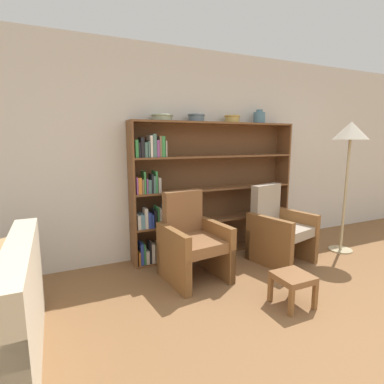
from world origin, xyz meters
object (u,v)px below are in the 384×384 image
(bowl_brass, at_px, (196,117))
(armchair_cushioned, at_px, (278,229))
(bowl_cream, at_px, (162,117))
(footstool, at_px, (293,280))
(vase_tall, at_px, (259,117))
(floor_lamp, at_px, (350,137))
(bowl_copper, at_px, (232,118))
(bookshelf, at_px, (201,191))
(armchair_leather, at_px, (192,242))

(bowl_brass, distance_m, armchair_cushioned, 1.81)
(bowl_cream, distance_m, armchair_cushioned, 2.07)
(footstool, bearing_deg, bowl_brass, 100.30)
(bowl_cream, height_order, armchair_cushioned, bowl_cream)
(vase_tall, bearing_deg, floor_lamp, -37.18)
(bowl_copper, distance_m, footstool, 2.26)
(bookshelf, xyz_separation_m, bowl_brass, (-0.09, -0.02, 0.97))
(bowl_copper, relative_size, armchair_leather, 0.22)
(vase_tall, bearing_deg, bowl_copper, 180.00)
(armchair_leather, bearing_deg, footstool, 116.91)
(bookshelf, distance_m, bowl_brass, 0.98)
(bowl_cream, bearing_deg, floor_lamp, -16.84)
(bookshelf, bearing_deg, bowl_copper, -3.02)
(bowl_cream, distance_m, bowl_copper, 1.01)
(armchair_leather, xyz_separation_m, armchair_cushioned, (1.25, -0.00, 0.00))
(bowl_brass, bearing_deg, bowl_copper, 0.00)
(floor_lamp, bearing_deg, armchair_cushioned, 173.53)
(armchair_cushioned, xyz_separation_m, footstool, (-0.62, -0.95, -0.17))
(bowl_cream, xyz_separation_m, vase_tall, (1.46, 0.00, 0.04))
(bowl_cream, bearing_deg, footstool, -64.32)
(armchair_leather, height_order, armchair_cushioned, same)
(bowl_copper, bearing_deg, bowl_brass, 180.00)
(bookshelf, relative_size, armchair_cushioned, 2.40)
(vase_tall, distance_m, floor_lamp, 1.25)
(bowl_copper, xyz_separation_m, floor_lamp, (1.42, -0.74, -0.25))
(bowl_brass, bearing_deg, armchair_leather, -118.93)
(bowl_cream, height_order, vase_tall, vase_tall)
(armchair_cushioned, bearing_deg, vase_tall, -111.92)
(bowl_cream, relative_size, floor_lamp, 0.15)
(vase_tall, relative_size, armchair_cushioned, 0.19)
(bookshelf, height_order, bowl_cream, bowl_cream)
(bowl_brass, xyz_separation_m, armchair_cushioned, (0.91, -0.62, -1.44))
(armchair_leather, relative_size, footstool, 3.00)
(armchair_leather, height_order, footstool, armchair_leather)
(armchair_leather, relative_size, armchair_cushioned, 1.00)
(bowl_cream, bearing_deg, armchair_cushioned, -24.15)
(bowl_cream, height_order, armchair_leather, bowl_cream)
(vase_tall, relative_size, floor_lamp, 0.10)
(vase_tall, bearing_deg, bookshelf, 178.48)
(vase_tall, distance_m, footstool, 2.37)
(bookshelf, xyz_separation_m, vase_tall, (0.91, -0.02, 1.00))
(armchair_cushioned, relative_size, footstool, 3.00)
(bowl_cream, xyz_separation_m, armchair_leather, (0.13, -0.61, -1.43))
(bowl_cream, xyz_separation_m, bowl_copper, (1.01, 0.00, 0.01))
(bookshelf, height_order, floor_lamp, floor_lamp)
(footstool, bearing_deg, armchair_leather, 123.32)
(bookshelf, relative_size, bowl_cream, 8.55)
(armchair_leather, bearing_deg, bowl_cream, -84.65)
(bowl_copper, bearing_deg, vase_tall, 0.00)
(bowl_copper, height_order, armchair_cushioned, bowl_copper)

